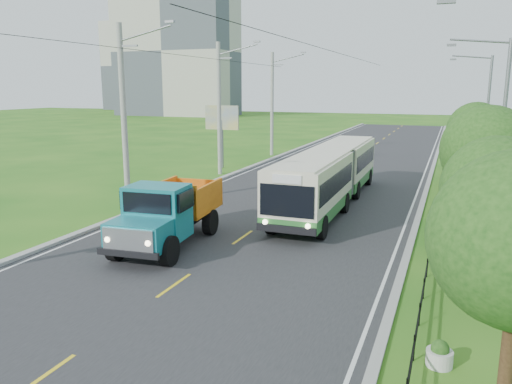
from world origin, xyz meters
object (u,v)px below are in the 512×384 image
Objects in this scene: tree_third at (487,155)px; billboard_left at (222,122)px; pole_mid at (220,108)px; tree_back at (473,129)px; pole_near at (124,117)px; planter_mid at (449,209)px; pole_far at (272,104)px; tree_second at (497,195)px; planter_far at (450,183)px; dump_truck at (168,210)px; tree_fifth at (476,133)px; planter_near at (446,254)px; streetlight_mid at (500,123)px; bus at (330,172)px; planter_front at (440,355)px; streetlight_far at (485,111)px; tree_fourth at (480,148)px.

tree_third reaches higher than billboard_left.
pole_mid reaches higher than tree_back.
pole_near is 18.23m from planter_mid.
pole_far is 35.82m from tree_second.
dump_truck reaches higher than planter_far.
planter_far is (-1.26, 1.86, -3.57)m from tree_fifth.
planter_far is (0.00, 16.00, 0.00)m from planter_near.
tree_second is at bearing -20.74° from pole_near.
tree_back is at bearing 6.31° from billboard_left.
tree_third is 14.40m from planter_far.
pole_far is (0.00, 24.00, 0.00)m from pole_near.
pole_mid is 18.18m from tree_fifth.
bus is (-8.51, -0.23, -3.00)m from streetlight_mid.
tree_fifth reaches higher than tree_back.
planter_mid is (0.00, 8.00, 0.00)m from planter_near.
pole_far is at bearing 82.17° from billboard_left.
planter_mid is (16.86, -7.00, -4.81)m from pole_mid.
dump_truck is at bearing -42.04° from pole_near.
tree_third is at bearing -97.64° from streetlight_mid.
tree_third is at bearing -2.71° from pole_near.
planter_front is at bearing -93.25° from tree_fifth.
pole_mid is at bearing 159.68° from streetlight_mid.
tree_third is 10.87m from planter_front.
tree_fifth is at bearing -90.00° from tree_back.
pole_near is at bearing -134.86° from streetlight_far.
tree_second reaches higher than dump_truck.
billboard_left is (-20.14, 10.00, -1.04)m from streetlight_mid.
planter_front is (-2.04, -30.00, -4.62)m from streetlight_far.
pole_mid reaches higher than billboard_left.
planter_front is (-1.26, -22.14, -3.57)m from tree_fifth.
billboard_left is at bearing -97.83° from pole_far.
streetlight_far is at bearing 90.00° from streetlight_mid.
tree_second is 20.16m from planter_far.
tree_back is at bearing 57.50° from bus.
tree_fifth is at bearing 31.59° from pole_near.
pole_mid is at bearing 144.64° from tree_third.
planter_near is at bearing -120.41° from tree_third.
tree_fourth is 8.06× the size of planter_far.
pole_mid is 3.47m from billboard_left.
tree_back is at bearing 84.09° from planter_mid.
pole_mid is at bearing 103.08° from dump_truck.
bus is 10.99m from dump_truck.
pole_near is at bearing -164.16° from tree_fourth.
dump_truck is at bearing -118.98° from tree_back.
tree_fourth is 1.54m from streetlight_mid.
pole_mid is 0.61× the size of bus.
pole_mid reaches higher than planter_far.
dump_truck is at bearing -121.42° from planter_far.
tree_fifth is at bearing -2.71° from pole_mid.
tree_fourth is at bearing 90.00° from tree_second.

